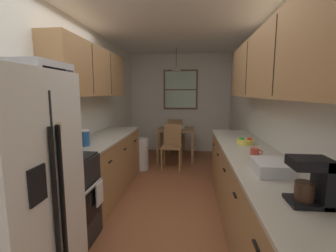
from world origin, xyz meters
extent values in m
plane|color=brown|center=(0.00, 1.00, 0.00)|extent=(12.00, 12.00, 0.00)
cube|color=white|center=(-1.35, 1.00, 1.27)|extent=(0.10, 9.00, 2.55)
cube|color=white|center=(1.35, 1.00, 1.27)|extent=(0.10, 9.00, 2.55)
cube|color=white|center=(0.00, 3.65, 1.27)|extent=(4.40, 0.10, 2.55)
cube|color=white|center=(0.00, 1.00, 2.59)|extent=(4.40, 9.00, 0.08)
cube|color=white|center=(-0.94, -1.18, 0.85)|extent=(0.73, 0.81, 1.70)
cube|color=black|center=(-0.57, -1.18, 0.80)|extent=(0.01, 0.01, 1.53)
cube|color=black|center=(-0.55, -1.22, 0.80)|extent=(0.02, 0.02, 1.09)
cube|color=black|center=(-0.55, -1.14, 0.80)|extent=(0.02, 0.02, 1.09)
cube|color=black|center=(-0.57, -1.36, 1.02)|extent=(0.01, 0.15, 0.22)
cube|color=beige|center=(-0.57, -1.10, 1.32)|extent=(0.01, 0.05, 0.07)
cube|color=black|center=(-0.99, -0.46, 0.45)|extent=(0.62, 0.59, 0.90)
cube|color=black|center=(-0.67, -0.46, 0.42)|extent=(0.01, 0.41, 0.30)
cube|color=silver|center=(-0.65, -0.46, 0.63)|extent=(0.02, 0.47, 0.02)
cube|color=black|center=(-0.99, -0.46, 0.91)|extent=(0.59, 0.56, 0.02)
cube|color=black|center=(-1.27, -0.46, 1.00)|extent=(0.06, 0.59, 0.20)
cylinder|color=#2D2D2D|center=(-1.13, -0.59, 0.93)|extent=(0.15, 0.15, 0.01)
cylinder|color=#2D2D2D|center=(-1.13, -0.33, 0.93)|extent=(0.15, 0.15, 0.01)
cylinder|color=#2D2D2D|center=(-0.85, -0.59, 0.93)|extent=(0.15, 0.15, 0.01)
cylinder|color=#2D2D2D|center=(-0.85, -0.33, 0.93)|extent=(0.15, 0.15, 0.01)
cube|color=silver|center=(-1.11, -0.46, 1.66)|extent=(0.38, 0.59, 0.36)
cube|color=black|center=(-0.92, -0.52, 1.66)|extent=(0.01, 0.35, 0.23)
cube|color=#2D2D33|center=(-0.92, -0.26, 1.66)|extent=(0.01, 0.12, 0.23)
cube|color=#A87A4C|center=(-1.00, 0.83, 0.43)|extent=(0.60, 1.98, 0.87)
cube|color=#B7B2A3|center=(-1.00, 0.83, 0.89)|extent=(0.63, 2.00, 0.03)
cube|color=black|center=(-0.69, 0.17, 0.70)|extent=(0.02, 0.10, 0.01)
cube|color=black|center=(-0.69, 0.83, 0.70)|extent=(0.02, 0.10, 0.01)
cube|color=black|center=(-0.69, 1.49, 0.70)|extent=(0.02, 0.10, 0.01)
cube|color=#A87A4C|center=(-1.14, 0.78, 1.85)|extent=(0.32, 2.08, 0.69)
cube|color=#2D2319|center=(-0.98, 0.44, 1.85)|extent=(0.01, 0.01, 0.64)
cube|color=#2D2319|center=(-0.98, 1.13, 1.85)|extent=(0.01, 0.01, 0.64)
cube|color=#A87A4C|center=(1.00, 0.00, 0.43)|extent=(0.60, 3.28, 0.87)
cube|color=#B7B2A3|center=(1.00, 0.00, 0.89)|extent=(0.63, 3.30, 0.03)
cube|color=black|center=(0.69, -1.31, 0.70)|extent=(0.02, 0.10, 0.01)
cube|color=black|center=(0.69, -0.66, 0.70)|extent=(0.02, 0.10, 0.01)
cube|color=black|center=(0.69, 0.00, 0.70)|extent=(0.02, 0.10, 0.01)
cube|color=black|center=(0.69, 0.66, 0.70)|extent=(0.02, 0.10, 0.01)
cube|color=black|center=(0.69, 1.31, 0.70)|extent=(0.02, 0.10, 0.01)
cube|color=#A87A4C|center=(1.14, -0.05, 1.85)|extent=(0.32, 2.98, 0.70)
cube|color=#2D2319|center=(0.98, -0.54, 1.85)|extent=(0.01, 0.01, 0.64)
cube|color=#2D2319|center=(0.98, 0.44, 1.85)|extent=(0.01, 0.01, 0.64)
cube|color=olive|center=(-0.04, 2.76, 0.71)|extent=(0.83, 0.73, 0.03)
cube|color=olive|center=(-0.43, 2.43, 0.35)|extent=(0.06, 0.06, 0.70)
cube|color=olive|center=(0.34, 2.43, 0.35)|extent=(0.06, 0.06, 0.70)
cube|color=olive|center=(-0.43, 3.10, 0.35)|extent=(0.06, 0.06, 0.70)
cube|color=olive|center=(0.34, 3.10, 0.35)|extent=(0.06, 0.06, 0.70)
cube|color=#A87A4C|center=(-0.09, 2.12, 0.45)|extent=(0.41, 0.41, 0.04)
cube|color=#A87A4C|center=(-0.08, 2.30, 0.68)|extent=(0.37, 0.04, 0.45)
cylinder|color=#A87A4C|center=(0.09, 1.93, 0.22)|extent=(0.04, 0.04, 0.43)
cylinder|color=#A87A4C|center=(-0.27, 1.94, 0.22)|extent=(0.04, 0.04, 0.43)
cylinder|color=#A87A4C|center=(0.10, 2.29, 0.22)|extent=(0.04, 0.04, 0.43)
cylinder|color=#A87A4C|center=(-0.26, 2.31, 0.22)|extent=(0.04, 0.04, 0.43)
cube|color=#A87A4C|center=(-0.08, 3.41, 0.45)|extent=(0.43, 0.43, 0.04)
cube|color=#A87A4C|center=(-0.09, 3.23, 0.68)|extent=(0.37, 0.06, 0.45)
cylinder|color=#A87A4C|center=(-0.24, 3.61, 0.22)|extent=(0.04, 0.04, 0.43)
cylinder|color=#A87A4C|center=(0.12, 3.58, 0.22)|extent=(0.04, 0.04, 0.43)
cylinder|color=#A87A4C|center=(-0.27, 3.24, 0.22)|extent=(0.04, 0.04, 0.43)
cylinder|color=#A87A4C|center=(0.09, 3.22, 0.22)|extent=(0.04, 0.04, 0.43)
cylinder|color=black|center=(-0.04, 2.76, 2.34)|extent=(0.01, 0.01, 0.42)
cone|color=beige|center=(-0.04, 2.76, 2.08)|extent=(0.26, 0.26, 0.10)
sphere|color=white|center=(-0.04, 2.76, 2.10)|extent=(0.06, 0.06, 0.06)
cube|color=brown|center=(0.02, 3.58, 1.64)|extent=(0.88, 0.04, 1.02)
cube|color=#B2D1B7|center=(0.02, 3.56, 1.64)|extent=(0.80, 0.01, 0.94)
cube|color=brown|center=(0.02, 3.56, 1.64)|extent=(0.80, 0.02, 0.03)
cylinder|color=silver|center=(-0.70, 1.96, 0.32)|extent=(0.30, 0.30, 0.65)
cylinder|color=#265999|center=(-1.00, 0.16, 0.99)|extent=(0.12, 0.12, 0.18)
cylinder|color=white|center=(-1.00, 0.16, 1.09)|extent=(0.12, 0.12, 0.02)
cube|color=white|center=(-0.64, -0.31, 0.50)|extent=(0.02, 0.16, 0.24)
cube|color=black|center=(1.01, -1.18, 0.91)|extent=(0.22, 0.18, 0.02)
cube|color=black|center=(1.09, -1.18, 1.04)|extent=(0.06, 0.18, 0.28)
cube|color=black|center=(1.01, -1.18, 1.15)|extent=(0.22, 0.18, 0.06)
cylinder|color=#331E14|center=(0.99, -1.18, 0.98)|extent=(0.11, 0.11, 0.11)
cylinder|color=#BF3F33|center=(0.97, -0.15, 0.94)|extent=(0.09, 0.09, 0.09)
torus|color=#BF3F33|center=(1.03, -0.15, 0.95)|extent=(0.05, 0.01, 0.05)
cylinder|color=#E5D14C|center=(1.01, 0.46, 0.93)|extent=(0.21, 0.21, 0.06)
cylinder|color=black|center=(1.01, 0.46, 0.95)|extent=(0.18, 0.18, 0.03)
sphere|color=red|center=(1.05, 0.44, 0.96)|extent=(0.06, 0.06, 0.06)
sphere|color=green|center=(0.96, 0.45, 0.96)|extent=(0.06, 0.06, 0.06)
cube|color=silver|center=(0.98, -0.64, 0.95)|extent=(0.28, 0.34, 0.10)
cylinder|color=silver|center=(0.07, 2.84, 0.76)|extent=(0.17, 0.17, 0.06)
camera|label=1|loc=(0.32, -2.56, 1.55)|focal=24.89mm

